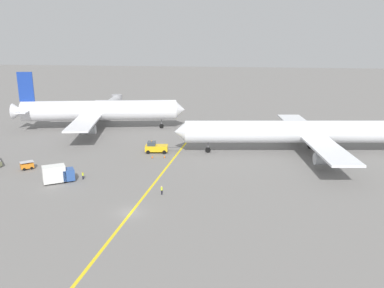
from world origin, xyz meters
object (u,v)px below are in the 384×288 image
airliner_at_gate_left (99,111)px  ground_crew_wing_walker_right (162,190)px  ground_crew_marshaller_foreground (83,175)px  gse_catering_truck_tall (58,174)px  airliner_being_pushed (302,132)px  gse_baggage_cart_trailing (27,165)px  traffic_cone_wingtip_starboard (165,157)px  pushback_tug (156,147)px  traffic_cone_nose_right (152,157)px  jet_bridge (112,103)px

airliner_at_gate_left → ground_crew_wing_walker_right: airliner_at_gate_left is taller
ground_crew_marshaller_foreground → gse_catering_truck_tall: bearing=-150.5°
airliner_being_pushed → ground_crew_marshaller_foreground: 52.11m
gse_baggage_cart_trailing → ground_crew_wing_walker_right: (31.46, -9.99, 0.00)m
ground_crew_wing_walker_right → traffic_cone_wingtip_starboard: bearing=100.0°
ground_crew_marshaller_foreground → pushback_tug: bearing=62.9°
airliner_being_pushed → traffic_cone_nose_right: bearing=-165.2°
traffic_cone_wingtip_starboard → traffic_cone_nose_right: bearing=-169.3°
traffic_cone_wingtip_starboard → pushback_tug: bearing=125.8°
pushback_tug → ground_crew_marshaller_foreground: bearing=-117.1°
gse_catering_truck_tall → ground_crew_marshaller_foreground: gse_catering_truck_tall is taller
ground_crew_wing_walker_right → airliner_at_gate_left: bearing=121.2°
gse_catering_truck_tall → jet_bridge: (-11.09, 66.89, 2.65)m
airliner_being_pushed → ground_crew_wing_walker_right: airliner_being_pushed is taller
airliner_being_pushed → traffic_cone_wingtip_starboard: (-32.22, -8.71, -4.86)m
traffic_cone_nose_right → jet_bridge: (-25.67, 48.88, 4.13)m
gse_baggage_cart_trailing → jet_bridge: size_ratio=0.15×
ground_crew_wing_walker_right → ground_crew_marshaller_foreground: bearing=161.8°
airliner_being_pushed → traffic_cone_nose_right: airliner_being_pushed is taller
gse_catering_truck_tall → ground_crew_marshaller_foreground: bearing=29.5°
gse_catering_truck_tall → traffic_cone_wingtip_starboard: (17.40, 18.53, -1.48)m
ground_crew_marshaller_foreground → traffic_cone_nose_right: ground_crew_marshaller_foreground is taller
pushback_tug → jet_bridge: bearing=120.0°
airliner_at_gate_left → airliner_being_pushed: airliner_at_gate_left is taller
ground_crew_marshaller_foreground → traffic_cone_wingtip_starboard: size_ratio=2.62×
gse_catering_truck_tall → traffic_cone_nose_right: size_ratio=10.37×
ground_crew_marshaller_foreground → jet_bridge: 66.44m
gse_catering_truck_tall → traffic_cone_wingtip_starboard: 25.47m
pushback_tug → ground_crew_wing_walker_right: 26.83m
gse_catering_truck_tall → gse_baggage_cart_trailing: size_ratio=2.00×
gse_baggage_cart_trailing → ground_crew_marshaller_foreground: size_ratio=1.97×
ground_crew_wing_walker_right → ground_crew_marshaller_foreground: (-17.18, 5.65, -0.05)m
traffic_cone_nose_right → ground_crew_marshaller_foreground: bearing=-123.8°
gse_catering_truck_tall → jet_bridge: bearing=99.4°
traffic_cone_wingtip_starboard → airliner_being_pushed: bearing=15.1°
ground_crew_marshaller_foreground → traffic_cone_wingtip_starboard: ground_crew_marshaller_foreground is taller
airliner_being_pushed → pushback_tug: airliner_being_pushed is taller
ground_crew_marshaller_foreground → gse_baggage_cart_trailing: bearing=163.1°
gse_catering_truck_tall → traffic_cone_wingtip_starboard: gse_catering_truck_tall is taller
ground_crew_marshaller_foreground → ground_crew_wing_walker_right: bearing=-18.2°
airliner_being_pushed → traffic_cone_wingtip_starboard: size_ratio=101.71×
traffic_cone_wingtip_starboard → jet_bridge: (-28.49, 48.35, 4.13)m
airliner_at_gate_left → traffic_cone_nose_right: size_ratio=85.68×
jet_bridge → ground_crew_marshaller_foreground: bearing=-76.8°
gse_catering_truck_tall → gse_baggage_cart_trailing: bearing=147.0°
pushback_tug → airliner_at_gate_left: bearing=135.2°
airliner_being_pushed → jet_bridge: bearing=146.9°
ground_crew_marshaller_foreground → airliner_at_gate_left: bearing=105.8°
ground_crew_wing_walker_right → gse_baggage_cart_trailing: bearing=162.4°
airliner_at_gate_left → pushback_tug: bearing=-44.8°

